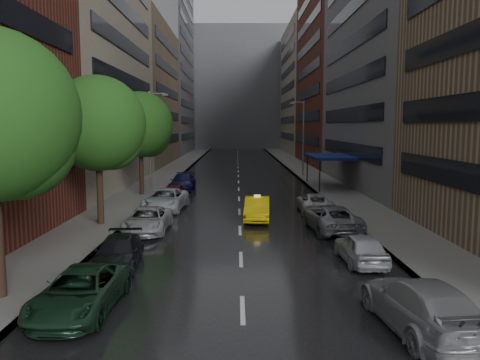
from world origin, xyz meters
name	(u,v)px	position (x,y,z in m)	size (l,w,h in m)	color
road	(238,173)	(0.00, 50.00, 0.01)	(14.00, 140.00, 0.01)	black
sidewalk_left	(170,172)	(-9.00, 50.00, 0.07)	(4.00, 140.00, 0.15)	gray
sidewalk_right	(306,172)	(9.00, 50.00, 0.07)	(4.00, 140.00, 0.15)	gray
buildings_left	(135,58)	(-15.00, 58.79, 15.99)	(8.00, 108.00, 38.00)	maroon
buildings_right	(343,63)	(15.00, 56.70, 15.03)	(8.05, 109.10, 36.00)	#937A5B
building_far	(237,89)	(0.00, 118.00, 16.00)	(40.00, 14.00, 32.00)	slate
tree_mid	(98,124)	(-8.60, 17.29, 6.31)	(5.78, 5.78, 9.22)	#382619
tree_far	(140,125)	(-8.60, 29.83, 6.26)	(5.74, 5.74, 9.14)	#382619
taxi	(257,209)	(1.15, 19.09, 0.76)	(1.61, 4.61, 1.52)	yellow
parked_cars_left	(157,210)	(-5.40, 18.93, 0.73)	(3.06, 34.99, 1.59)	#173321
parked_cars_right	(346,233)	(5.40, 12.20, 0.75)	(2.95, 24.95, 1.61)	gray
street_lamp_left	(151,140)	(-7.72, 30.00, 4.89)	(1.74, 0.22, 9.00)	gray
street_lamp_right	(303,136)	(7.72, 45.00, 4.89)	(1.74, 0.22, 9.00)	gray
awning	(329,157)	(8.98, 35.00, 3.13)	(4.00, 8.00, 3.12)	navy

